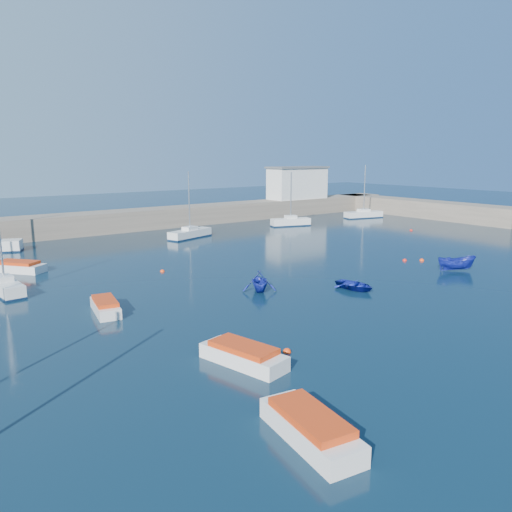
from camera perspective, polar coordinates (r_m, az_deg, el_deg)
ground at (r=31.69m, az=19.15°, el=-7.17°), size 220.00×220.00×0.00m
back_wall at (r=67.94m, az=-14.70°, el=3.95°), size 96.00×4.50×2.60m
right_arm at (r=84.94m, az=18.21°, el=5.20°), size 4.50×32.00×2.60m
harbor_office at (r=83.53m, az=4.75°, el=8.25°), size 10.00×4.00×5.00m
sailboat_3 at (r=40.09m, az=-26.78°, el=-3.12°), size 1.86×5.11×6.70m
sailboat_6 at (r=60.20m, az=-7.55°, el=2.57°), size 6.20×3.47×7.86m
sailboat_7 at (r=70.07m, az=3.98°, el=3.93°), size 5.76×3.09×7.43m
sailboat_8 at (r=80.64m, az=12.18°, el=4.68°), size 6.48×3.15×8.19m
motorboat_0 at (r=24.15m, az=-1.46°, el=-11.23°), size 2.52×4.68×0.99m
motorboat_1 at (r=32.96m, az=-16.84°, el=-5.52°), size 1.94×3.89×0.91m
motorboat_2 at (r=46.99m, az=-25.56°, el=-1.11°), size 4.13×4.61×0.95m
motorboat_3 at (r=18.42m, az=6.23°, el=-18.92°), size 2.24×4.68×1.05m
dinghy_center at (r=37.67m, az=11.23°, el=-3.29°), size 2.53×3.32×0.64m
dinghy_left at (r=36.38m, az=0.39°, el=-2.89°), size 3.61×3.74×1.51m
dinghy_right at (r=46.13m, az=21.94°, el=-0.79°), size 3.43×2.86×1.27m
buoy_0 at (r=25.71m, az=3.56°, el=-10.92°), size 0.43×0.43×0.43m
buoy_1 at (r=48.95m, az=16.63°, el=-0.52°), size 0.40×0.40×0.40m
buoy_2 at (r=49.45m, az=18.42°, el=-0.52°), size 0.43×0.43×0.43m
buoy_3 at (r=43.27m, az=-10.65°, el=-1.78°), size 0.39×0.39×0.39m
buoy_4 at (r=68.68m, az=17.30°, el=2.79°), size 0.39×0.39×0.39m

